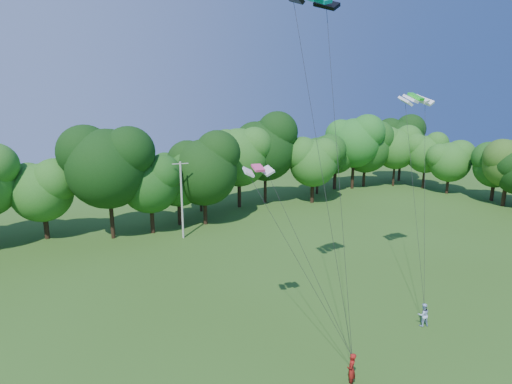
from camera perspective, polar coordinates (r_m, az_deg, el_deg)
utility_pole at (r=42.93m, az=-10.56°, el=-1.06°), size 1.63×0.49×8.32m
kite_flyer_left at (r=23.01m, az=13.46°, el=-23.45°), size 0.79×0.76×1.82m
kite_flyer_right at (r=29.38m, az=22.77°, el=-15.85°), size 0.94×0.86×1.57m
kite_green at (r=32.46m, az=21.88°, el=12.54°), size 2.78×1.40×0.61m
kite_pink at (r=21.40m, az=0.29°, el=3.47°), size 1.78×1.14×0.34m
tree_back_center at (r=46.83m, az=-7.48°, el=4.53°), size 8.53×8.53×12.41m
tree_back_east at (r=68.37m, az=13.90°, el=7.16°), size 8.95×8.95×13.01m
tree_flank_east at (r=65.20m, az=32.43°, el=3.79°), size 7.09×7.09×10.32m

